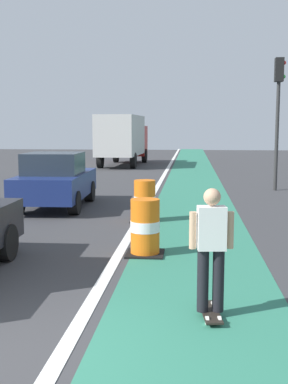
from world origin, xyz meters
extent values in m
cube|color=#2D755B|center=(2.40, 12.00, 0.00)|extent=(2.50, 80.00, 0.01)
cube|color=silver|center=(0.90, 12.00, 0.01)|extent=(0.20, 80.00, 0.01)
cube|color=black|center=(2.55, 1.35, 0.07)|extent=(0.31, 0.82, 0.02)
cylinder|color=silver|center=(2.66, 1.10, 0.06)|extent=(0.05, 0.11, 0.11)
cylinder|color=silver|center=(2.50, 1.08, 0.06)|extent=(0.05, 0.11, 0.11)
cylinder|color=silver|center=(2.59, 1.62, 0.06)|extent=(0.05, 0.11, 0.11)
cylinder|color=silver|center=(2.44, 1.60, 0.06)|extent=(0.05, 0.11, 0.11)
cylinder|color=black|center=(2.65, 1.36, 0.49)|extent=(0.15, 0.15, 0.82)
cylinder|color=black|center=(2.45, 1.34, 0.49)|extent=(0.15, 0.15, 0.82)
cube|color=white|center=(2.55, 1.35, 1.18)|extent=(0.38, 0.26, 0.56)
cylinder|color=tan|center=(2.79, 1.38, 1.15)|extent=(0.09, 0.09, 0.48)
cylinder|color=tan|center=(2.31, 1.32, 1.15)|extent=(0.09, 0.09, 0.48)
sphere|color=tan|center=(2.55, 1.35, 1.58)|extent=(0.22, 0.22, 0.22)
cylinder|color=black|center=(-1.12, 3.72, 0.34)|extent=(0.29, 0.68, 0.68)
cube|color=navy|center=(-1.86, 9.81, 0.70)|extent=(1.99, 4.16, 0.72)
cube|color=#232D38|center=(-1.85, 9.56, 1.38)|extent=(1.68, 1.78, 0.64)
cylinder|color=black|center=(-2.72, 11.05, 0.34)|extent=(0.30, 0.69, 0.68)
cylinder|color=black|center=(-1.08, 11.11, 0.34)|extent=(0.30, 0.69, 0.68)
cylinder|color=black|center=(-2.63, 8.51, 0.34)|extent=(0.30, 0.69, 0.68)
cylinder|color=black|center=(-0.99, 8.57, 0.34)|extent=(0.30, 0.69, 0.68)
cylinder|color=orange|center=(1.41, 4.39, 0.25)|extent=(0.56, 0.56, 0.42)
cylinder|color=white|center=(1.41, 4.39, 0.57)|extent=(0.57, 0.57, 0.21)
cylinder|color=orange|center=(1.41, 4.39, 0.88)|extent=(0.56, 0.56, 0.42)
cube|color=black|center=(1.41, 4.39, 0.02)|extent=(0.73, 0.73, 0.04)
cylinder|color=orange|center=(1.09, 7.77, 0.25)|extent=(0.56, 0.56, 0.42)
cylinder|color=white|center=(1.09, 7.77, 0.57)|extent=(0.57, 0.57, 0.21)
cylinder|color=orange|center=(1.09, 7.77, 0.88)|extent=(0.56, 0.56, 0.42)
cube|color=black|center=(1.09, 7.77, 0.02)|extent=(0.73, 0.73, 0.04)
cube|color=beige|center=(-2.17, 25.96, 1.98)|extent=(2.52, 5.69, 2.50)
cube|color=#B21E19|center=(-2.02, 29.80, 1.53)|extent=(2.27, 1.98, 2.10)
cylinder|color=black|center=(-3.05, 29.64, 0.48)|extent=(0.34, 0.97, 0.96)
cylinder|color=black|center=(-0.99, 29.56, 0.48)|extent=(0.34, 0.97, 0.96)
cylinder|color=black|center=(-3.25, 24.60, 0.48)|extent=(0.34, 0.97, 0.96)
cylinder|color=black|center=(-1.19, 24.52, 0.48)|extent=(0.34, 0.97, 0.96)
cylinder|color=#2D2D2D|center=(5.60, 14.65, 2.10)|extent=(0.14, 0.14, 4.20)
cube|color=black|center=(5.60, 14.65, 4.65)|extent=(0.32, 0.32, 0.90)
sphere|color=red|center=(5.77, 14.65, 4.91)|extent=(0.16, 0.16, 0.16)
sphere|color=green|center=(5.77, 14.65, 4.39)|extent=(0.16, 0.16, 0.16)
camera|label=1|loc=(2.27, -4.77, 2.44)|focal=45.48mm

